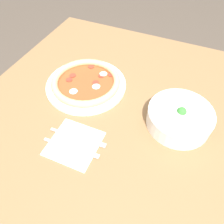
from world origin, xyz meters
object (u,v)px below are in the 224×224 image
bowl (180,117)px  knife (69,147)px  pizza (86,83)px  fork (77,137)px

bowl → knife: (0.23, -0.29, -0.03)m
pizza → knife: 0.29m
knife → bowl: bearing=34.2°
pizza → fork: bearing=21.1°
fork → knife: size_ratio=1.03×
pizza → fork: pizza is taller
bowl → fork: (0.19, -0.29, -0.03)m
bowl → fork: 0.35m
bowl → knife: bearing=-51.9°
pizza → bowl: size_ratio=1.46×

